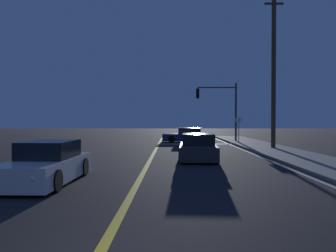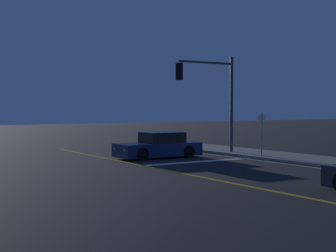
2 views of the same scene
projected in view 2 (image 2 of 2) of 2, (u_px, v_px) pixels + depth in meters
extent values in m
cube|color=silver|center=(199.00, 162.00, 24.77)|extent=(6.23, 0.50, 0.01)
cube|color=navy|center=(158.00, 149.00, 26.79)|extent=(4.49, 1.91, 0.68)
cube|color=black|center=(162.00, 138.00, 26.90)|extent=(2.08, 1.61, 0.60)
cylinder|color=black|center=(142.00, 154.00, 25.34)|extent=(0.64, 0.23, 0.64)
cylinder|color=black|center=(127.00, 152.00, 26.80)|extent=(0.64, 0.23, 0.64)
cylinder|color=black|center=(189.00, 152.00, 26.78)|extent=(0.64, 0.23, 0.64)
cylinder|color=black|center=(171.00, 149.00, 28.24)|extent=(0.64, 0.23, 0.64)
sphere|color=#FFF4CC|center=(125.00, 150.00, 25.17)|extent=(0.18, 0.18, 0.18)
sphere|color=#FFF4CC|center=(115.00, 149.00, 26.14)|extent=(0.18, 0.18, 0.18)
sphere|color=red|center=(198.00, 147.00, 27.43)|extent=(0.14, 0.14, 0.14)
sphere|color=red|center=(186.00, 145.00, 28.40)|extent=(0.14, 0.14, 0.14)
sphere|color=#FFF4CC|center=(330.00, 173.00, 16.66)|extent=(0.18, 0.18, 0.18)
cylinder|color=#38383D|center=(232.00, 106.00, 28.70)|extent=(0.18, 0.18, 5.47)
cylinder|color=#38383D|center=(206.00, 62.00, 27.67)|extent=(3.53, 0.12, 0.12)
cube|color=black|center=(179.00, 71.00, 26.75)|extent=(0.28, 0.28, 0.90)
sphere|color=red|center=(179.00, 66.00, 26.74)|extent=(0.22, 0.22, 0.22)
sphere|color=#4C2D05|center=(179.00, 71.00, 26.75)|extent=(0.22, 0.22, 0.22)
sphere|color=#0A3814|center=(179.00, 77.00, 26.76)|extent=(0.22, 0.22, 0.22)
cylinder|color=slate|center=(262.00, 136.00, 26.24)|extent=(0.06, 0.06, 2.32)
cube|color=white|center=(262.00, 118.00, 26.20)|extent=(0.56, 0.10, 0.40)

